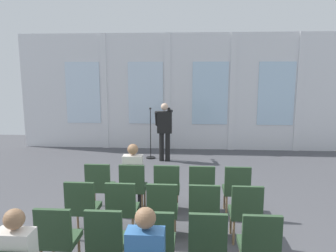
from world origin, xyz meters
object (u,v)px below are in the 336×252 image
Objects in this scene: speaker at (165,128)px; chair_r1_c2 at (163,207)px; chair_r0_c4 at (236,187)px; chair_r2_c4 at (259,243)px; chair_r1_c0 at (82,205)px; chair_r2_c1 at (106,237)px; chair_r1_c4 at (246,209)px; chair_r2_c0 at (57,236)px; mic_stand at (151,147)px; chair_r0_c3 at (201,186)px; chair_r2_c3 at (207,241)px; chair_r1_c1 at (122,206)px; chair_r1_c3 at (204,208)px; chair_r2_c2 at (156,239)px; audience_r0_c1 at (134,173)px; chair_r0_c1 at (133,184)px; chair_r0_c0 at (100,184)px; chair_r0_c2 at (167,185)px.

speaker is 4.54m from chair_r1_c2.
chair_r2_c4 is at bearing -90.00° from chair_r0_c4.
chair_r2_c1 is at bearing -56.67° from chair_r1_c0.
chair_r1_c4 is 2.70m from chair_r2_c0.
chair_r1_c0 is at bearing -95.96° from mic_stand.
chair_r0_c4 and chair_r1_c0 have the same top height.
chair_r0_c3 is at bearing -74.94° from speaker.
chair_r0_c3 is 1.92m from chair_r2_c3.
chair_r2_c4 is at bearing 0.00° from chair_r2_c0.
chair_r1_c4 is at bearing 90.00° from chair_r2_c4.
chair_r1_c1 is 1.00× the size of chair_r2_c1.
chair_r0_c4 is at bearing 37.24° from chair_r2_c0.
chair_r0_c3 is at bearing 180.00° from chair_r0_c4.
chair_r1_c0 is at bearing 180.00° from chair_r1_c3.
chair_r1_c2 and chair_r2_c2 have the same top height.
chair_r2_c1 is (0.00, -2.00, -0.18)m from audience_r0_c1.
chair_r0_c1 and chair_r1_c0 have the same top height.
chair_r0_c0 is 2.70m from chair_r2_c3.
chair_r0_c3 is at bearing 123.33° from chair_r1_c4.
chair_r1_c4 is 1.15m from chair_r2_c3.
mic_stand is 4.81m from chair_r1_c2.
chair_r0_c3 is at bearing 56.67° from chair_r2_c1.
chair_r1_c2 is at bearing 142.76° from chair_r2_c4.
audience_r0_c1 is at bearing 133.40° from chair_r2_c4.
chair_r0_c4 is 2.70m from chair_r2_c1.
chair_r2_c3 is at bearing -108.20° from chair_r0_c4.
chair_r2_c2 is (-1.26, -1.92, 0.00)m from chair_r0_c4.
chair_r0_c3 is 1.00× the size of chair_r2_c4.
audience_r0_c1 is (0.14, -3.70, 0.38)m from mic_stand.
audience_r0_c1 is at bearing -87.90° from mic_stand.
chair_r2_c2 is at bearing 0.00° from chair_r2_c1.
chair_r0_c1 is at bearing -94.96° from speaker.
audience_r0_c1 reaches higher than chair_r1_c4.
speaker is at bearing 86.78° from chair_r2_c1.
chair_r1_c0 and chair_r2_c4 have the same top height.
chair_r0_c3 and chair_r2_c2 have the same top height.
audience_r0_c1 is at bearing 58.81° from chair_r1_c0.
chair_r1_c4 and chair_r2_c3 have the same top height.
speaker reaches higher than chair_r2_c4.
chair_r0_c2 and chair_r1_c3 have the same top height.
chair_r2_c2 is at bearing -142.76° from chair_r1_c4.
chair_r2_c1 is at bearing -88.64° from mic_stand.
mic_stand is at bearing 92.05° from chair_r0_c1.
chair_r0_c2 is 1.00× the size of chair_r2_c3.
mic_stand is 1.65× the size of chair_r1_c3.
chair_r0_c2 is 1.00× the size of chair_r0_c4.
chair_r0_c0 is 1.00× the size of chair_r0_c2.
chair_r2_c2 is (-0.63, -1.92, 0.00)m from chair_r0_c3.
chair_r1_c4 is at bearing -20.81° from chair_r0_c0.
chair_r0_c0 is at bearing 134.61° from chair_r2_c3.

